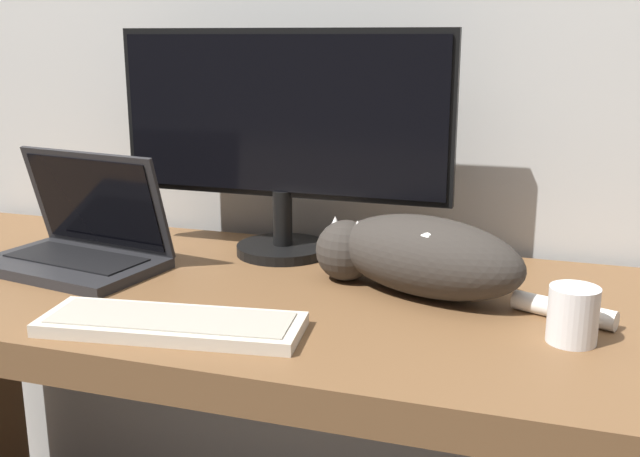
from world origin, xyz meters
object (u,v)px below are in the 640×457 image
Objects in this scene: laptop at (80,244)px; external_keyboard at (172,324)px; coffee_mug at (573,315)px; cat at (418,254)px; monitor at (282,131)px.

laptop is 0.41m from external_keyboard.
external_keyboard is 0.60m from coffee_mug.
cat reaches higher than external_keyboard.
external_keyboard is at bearing -166.10° from coffee_mug.
cat is 6.17× the size of coffee_mug.
monitor reaches higher than laptop.
coffee_mug is at bearing -28.03° from monitor.
external_keyboard is at bearing -91.73° from monitor.
monitor is at bearing 173.50° from cat.
monitor is 1.89× the size of laptop.
cat is (0.31, -0.16, -0.18)m from monitor.
external_keyboard is (-0.01, -0.45, -0.24)m from monitor.
laptop is at bearing 174.07° from coffee_mug.
laptop is 4.31× the size of coffee_mug.
laptop is (-0.35, -0.21, -0.21)m from monitor.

